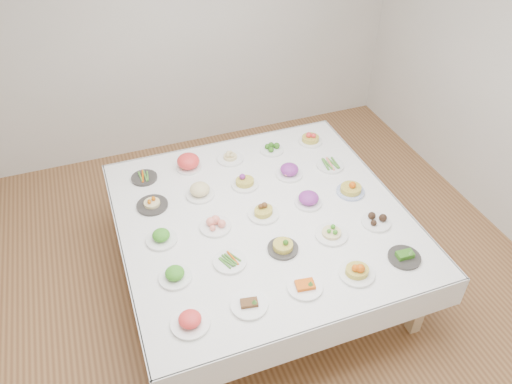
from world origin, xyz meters
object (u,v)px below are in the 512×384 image
object	(u,v)px
dish_0	(190,319)
display_table	(262,221)
dish_12	(263,209)
dish_24	(311,137)

from	to	relation	value
dish_0	display_table	bearing A→B (deg)	45.43
display_table	dish_12	world-z (taller)	dish_12
dish_12	dish_24	size ratio (longest dim) A/B	1.10
display_table	dish_12	size ratio (longest dim) A/B	9.19
dish_12	dish_0	bearing A→B (deg)	-134.99
display_table	dish_24	xyz separation A→B (m)	(0.82, 0.83, 0.12)
display_table	dish_0	bearing A→B (deg)	-134.57
dish_0	dish_24	bearing A→B (deg)	45.40
dish_0	dish_24	size ratio (longest dim) A/B	1.13
dish_12	dish_24	xyz separation A→B (m)	(0.81, 0.84, -0.01)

